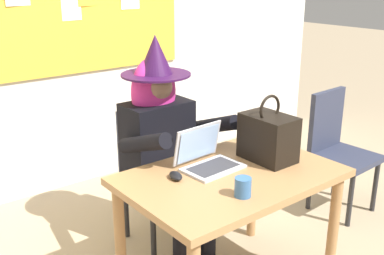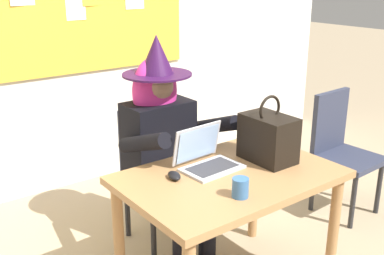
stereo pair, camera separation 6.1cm
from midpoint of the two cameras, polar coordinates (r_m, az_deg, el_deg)
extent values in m
cube|color=silver|center=(3.80, -17.06, 12.47)|extent=(6.09, 0.10, 2.75)
cube|color=white|center=(3.81, -13.55, 14.20)|extent=(0.16, 0.01, 0.21)
cube|color=#A37547|center=(2.50, 5.34, -6.04)|extent=(1.14, 0.76, 0.04)
cylinder|color=#A37547|center=(2.83, 17.44, -11.95)|extent=(0.06, 0.06, 0.68)
cylinder|color=#A37547|center=(2.64, -8.21, -13.57)|extent=(0.06, 0.06, 0.68)
cylinder|color=#A37547|center=(3.18, 8.12, -7.63)|extent=(0.06, 0.06, 0.68)
cube|color=#2D3347|center=(3.08, -3.19, -6.69)|extent=(0.43, 0.43, 0.04)
cube|color=#2D3347|center=(3.14, -5.14, -1.41)|extent=(0.38, 0.05, 0.45)
cylinder|color=#262628|center=(3.14, 1.24, -10.61)|extent=(0.04, 0.04, 0.40)
cylinder|color=#262628|center=(2.98, -4.13, -12.45)|extent=(0.04, 0.04, 0.40)
cylinder|color=#262628|center=(3.39, -2.24, -8.31)|extent=(0.04, 0.04, 0.40)
cylinder|color=#262628|center=(3.24, -7.34, -9.85)|extent=(0.04, 0.04, 0.40)
cylinder|color=black|center=(2.97, 2.49, -12.01)|extent=(0.11, 0.11, 0.44)
cylinder|color=black|center=(2.87, -0.67, -13.26)|extent=(0.11, 0.11, 0.44)
cylinder|color=black|center=(2.97, 0.48, -6.57)|extent=(0.15, 0.42, 0.15)
cylinder|color=black|center=(2.87, -2.71, -7.60)|extent=(0.15, 0.42, 0.15)
cube|color=black|center=(2.99, -3.50, -1.70)|extent=(0.42, 0.26, 0.52)
cylinder|color=black|center=(2.92, 3.06, 0.19)|extent=(0.09, 0.46, 0.24)
cylinder|color=black|center=(2.64, -5.26, -1.90)|extent=(0.09, 0.46, 0.24)
sphere|color=#A37A60|center=(2.88, -3.64, 5.03)|extent=(0.20, 0.20, 0.20)
ellipsoid|color=#D82D8C|center=(2.92, -3.96, 4.37)|extent=(0.30, 0.22, 0.44)
cylinder|color=#2D0F38|center=(2.86, -3.67, 6.48)|extent=(0.43, 0.43, 0.01)
cone|color=#2D0F38|center=(2.84, -3.72, 8.86)|extent=(0.21, 0.21, 0.24)
cube|color=#B7B7BC|center=(2.53, 3.16, -4.99)|extent=(0.33, 0.23, 0.01)
cube|color=#333338|center=(2.52, 3.16, -4.83)|extent=(0.27, 0.17, 0.00)
cube|color=#B7B7BC|center=(2.57, 1.28, -1.89)|extent=(0.32, 0.07, 0.21)
cube|color=#99B7E0|center=(2.57, 1.43, -1.99)|extent=(0.28, 0.05, 0.18)
ellipsoid|color=black|center=(2.42, -1.46, -5.88)|extent=(0.09, 0.12, 0.03)
cube|color=black|center=(2.64, 9.92, -1.31)|extent=(0.20, 0.30, 0.26)
torus|color=black|center=(2.59, 10.13, 2.23)|extent=(0.16, 0.02, 0.16)
cylinder|color=#336099|center=(2.23, 6.69, -7.29)|extent=(0.08, 0.08, 0.09)
cube|color=#2D3347|center=(3.61, 19.02, -3.63)|extent=(0.44, 0.44, 0.04)
cube|color=#2D3347|center=(3.63, 16.91, 0.79)|extent=(0.38, 0.06, 0.45)
cylinder|color=#262628|center=(3.76, 22.25, -6.84)|extent=(0.04, 0.04, 0.41)
cylinder|color=#262628|center=(3.49, 19.50, -8.53)|extent=(0.04, 0.04, 0.41)
cylinder|color=#262628|center=(3.91, 17.92, -5.34)|extent=(0.04, 0.04, 0.41)
cylinder|color=#262628|center=(3.65, 14.96, -6.82)|extent=(0.04, 0.04, 0.41)
camera|label=1|loc=(0.03, -89.34, 0.22)|focal=43.78mm
camera|label=2|loc=(0.03, 90.66, -0.22)|focal=43.78mm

